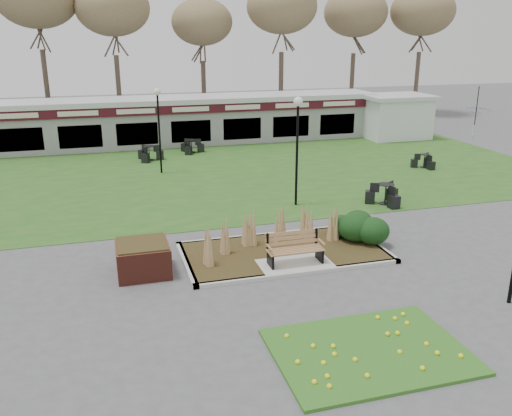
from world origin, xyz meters
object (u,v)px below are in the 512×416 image
object	(u,v)px
park_bench	(294,248)
food_pavilion	(187,120)
bistro_set_c	(385,197)
bistro_set_d	(424,163)
brick_planter	(143,258)
bistro_set_a	(149,156)
bistro_set_b	(191,148)
service_hut	(395,116)
patio_umbrella	(475,122)
car_black	(60,119)
lamp_post_mid_right	(158,112)
lamp_post_far_right	(298,127)

from	to	relation	value
park_bench	food_pavilion	distance (m)	19.73
bistro_set_c	bistro_set_d	world-z (taller)	bistro_set_c
brick_planter	bistro_set_a	bearing A→B (deg)	83.84
bistro_set_b	service_hut	bearing A→B (deg)	4.15
bistro_set_b	bistro_set_d	bearing A→B (deg)	-32.36
bistro_set_d	bistro_set_c	bearing A→B (deg)	-135.02
service_hut	bistro_set_d	size ratio (longest dim) A/B	3.38
food_pavilion	bistro_set_b	world-z (taller)	food_pavilion
bistro_set_a	bistro_set_b	bearing A→B (deg)	27.38
bistro_set_d	patio_umbrella	world-z (taller)	patio_umbrella
bistro_set_d	car_black	distance (m)	25.27
bistro_set_a	car_black	world-z (taller)	car_black
bistro_set_d	car_black	bearing A→B (deg)	137.82
bistro_set_a	bistro_set_d	xyz separation A→B (m)	(13.53, -5.64, -0.03)
brick_planter	bistro_set_d	distance (m)	17.62
lamp_post_mid_right	patio_umbrella	size ratio (longest dim) A/B	1.58
lamp_post_mid_right	bistro_set_b	distance (m)	5.59
brick_planter	food_pavilion	bearing A→B (deg)	76.94
bistro_set_a	lamp_post_far_right	bearing A→B (deg)	-63.14
brick_planter	service_hut	xyz separation A→B (m)	(17.90, 17.00, 0.97)
food_pavilion	lamp_post_far_right	size ratio (longest dim) A/B	5.64
service_hut	bistro_set_d	world-z (taller)	service_hut
patio_umbrella	car_black	bearing A→B (deg)	149.56
food_pavilion	lamp_post_mid_right	world-z (taller)	lamp_post_mid_right
lamp_post_far_right	bistro_set_d	size ratio (longest dim) A/B	3.35
park_bench	bistro_set_c	bearing A→B (deg)	39.93
lamp_post_far_right	car_black	distance (m)	23.51
park_bench	lamp_post_mid_right	bearing A→B (deg)	101.41
lamp_post_mid_right	service_hut	bearing A→B (deg)	18.33
service_hut	food_pavilion	bearing A→B (deg)	171.73
park_bench	service_hut	xyz separation A→B (m)	(13.50, 17.75, 0.86)
service_hut	lamp_post_far_right	xyz separation A→B (m)	(-11.37, -12.09, 1.73)
food_pavilion	service_hut	world-z (taller)	food_pavilion
food_pavilion	patio_umbrella	bearing A→B (deg)	-23.75
park_bench	car_black	distance (m)	27.92
bistro_set_c	park_bench	bearing A→B (deg)	-140.07
lamp_post_mid_right	bistro_set_b	xyz separation A→B (m)	(2.24, 4.30, -2.77)
lamp_post_mid_right	lamp_post_far_right	size ratio (longest dim) A/B	0.96
bistro_set_a	park_bench	bearing A→B (deg)	-79.66
brick_planter	bistro_set_c	size ratio (longest dim) A/B	0.95
food_pavilion	park_bench	bearing A→B (deg)	-90.00
bistro_set_b	patio_umbrella	bearing A→B (deg)	-13.96
park_bench	car_black	bearing A→B (deg)	106.65
brick_planter	bistro_set_b	distance (m)	16.53
service_hut	bistro_set_d	distance (m)	8.52
bistro_set_a	car_black	distance (m)	12.46
brick_planter	patio_umbrella	size ratio (longest dim) A/B	0.57
patio_umbrella	service_hut	bearing A→B (deg)	114.95
bistro_set_d	car_black	size ratio (longest dim) A/B	0.26
brick_planter	park_bench	bearing A→B (deg)	-9.69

